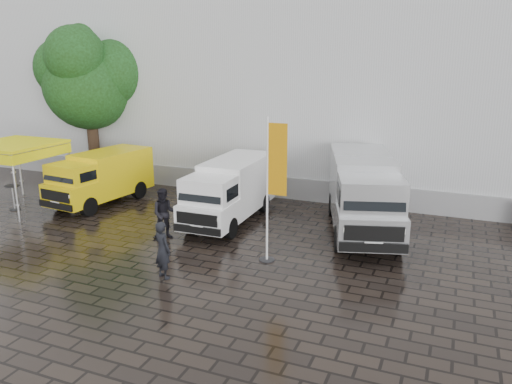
{
  "coord_description": "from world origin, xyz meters",
  "views": [
    {
      "loc": [
        6.22,
        -13.13,
        6.35
      ],
      "look_at": [
        -0.08,
        2.2,
        1.83
      ],
      "focal_mm": 35.0,
      "sensor_mm": 36.0,
      "label": 1
    }
  ],
  "objects_px": {
    "person_tent": "(165,214)",
    "cocktail_table": "(14,198)",
    "van_white": "(230,192)",
    "canopy_tent": "(13,147)",
    "van_yellow": "(101,179)",
    "van_silver": "(363,196)",
    "person_front": "(163,250)",
    "flagpole": "(273,184)"
  },
  "relations": [
    {
      "from": "van_yellow",
      "to": "canopy_tent",
      "type": "bearing_deg",
      "value": -142.74
    },
    {
      "from": "van_yellow",
      "to": "van_white",
      "type": "xyz_separation_m",
      "value": [
        6.32,
        -0.06,
        0.07
      ]
    },
    {
      "from": "canopy_tent",
      "to": "person_tent",
      "type": "height_order",
      "value": "canopy_tent"
    },
    {
      "from": "person_front",
      "to": "van_yellow",
      "type": "bearing_deg",
      "value": -16.06
    },
    {
      "from": "van_white",
      "to": "canopy_tent",
      "type": "bearing_deg",
      "value": -170.55
    },
    {
      "from": "van_yellow",
      "to": "canopy_tent",
      "type": "xyz_separation_m",
      "value": [
        -2.97,
        -1.78,
        1.52
      ]
    },
    {
      "from": "van_yellow",
      "to": "van_silver",
      "type": "xyz_separation_m",
      "value": [
        11.39,
        0.69,
        0.27
      ]
    },
    {
      "from": "van_silver",
      "to": "person_front",
      "type": "height_order",
      "value": "van_silver"
    },
    {
      "from": "flagpole",
      "to": "cocktail_table",
      "type": "relative_size",
      "value": 4.3
    },
    {
      "from": "van_white",
      "to": "person_front",
      "type": "height_order",
      "value": "van_white"
    },
    {
      "from": "van_white",
      "to": "person_front",
      "type": "distance_m",
      "value": 5.52
    },
    {
      "from": "person_front",
      "to": "flagpole",
      "type": "bearing_deg",
      "value": -113.81
    },
    {
      "from": "van_yellow",
      "to": "van_white",
      "type": "bearing_deg",
      "value": 5.74
    },
    {
      "from": "person_tent",
      "to": "van_white",
      "type": "bearing_deg",
      "value": 31.54
    },
    {
      "from": "van_white",
      "to": "person_tent",
      "type": "height_order",
      "value": "van_white"
    },
    {
      "from": "van_yellow",
      "to": "person_front",
      "type": "relative_size",
      "value": 2.81
    },
    {
      "from": "van_white",
      "to": "person_front",
      "type": "xyz_separation_m",
      "value": [
        0.41,
        -5.5,
        -0.33
      ]
    },
    {
      "from": "flagpole",
      "to": "person_tent",
      "type": "relative_size",
      "value": 2.49
    },
    {
      "from": "canopy_tent",
      "to": "person_tent",
      "type": "relative_size",
      "value": 1.74
    },
    {
      "from": "flagpole",
      "to": "person_tent",
      "type": "height_order",
      "value": "flagpole"
    },
    {
      "from": "van_yellow",
      "to": "cocktail_table",
      "type": "xyz_separation_m",
      "value": [
        -2.87,
        -2.18,
        -0.59
      ]
    },
    {
      "from": "cocktail_table",
      "to": "person_front",
      "type": "bearing_deg",
      "value": -19.39
    },
    {
      "from": "van_silver",
      "to": "person_front",
      "type": "distance_m",
      "value": 7.81
    },
    {
      "from": "van_white",
      "to": "van_silver",
      "type": "height_order",
      "value": "van_silver"
    },
    {
      "from": "van_white",
      "to": "flagpole",
      "type": "relative_size",
      "value": 1.2
    },
    {
      "from": "van_yellow",
      "to": "person_tent",
      "type": "xyz_separation_m",
      "value": [
        4.99,
        -2.7,
        -0.2
      ]
    },
    {
      "from": "canopy_tent",
      "to": "flagpole",
      "type": "distance_m",
      "value": 12.34
    },
    {
      "from": "cocktail_table",
      "to": "person_tent",
      "type": "distance_m",
      "value": 7.89
    },
    {
      "from": "canopy_tent",
      "to": "person_tent",
      "type": "distance_m",
      "value": 8.2
    },
    {
      "from": "person_front",
      "to": "person_tent",
      "type": "relative_size",
      "value": 0.94
    },
    {
      "from": "van_silver",
      "to": "person_front",
      "type": "bearing_deg",
      "value": -143.55
    },
    {
      "from": "cocktail_table",
      "to": "person_front",
      "type": "relative_size",
      "value": 0.62
    },
    {
      "from": "van_silver",
      "to": "van_white",
      "type": "bearing_deg",
      "value": 171.54
    },
    {
      "from": "person_tent",
      "to": "cocktail_table",
      "type": "bearing_deg",
      "value": 144.6
    },
    {
      "from": "van_yellow",
      "to": "van_silver",
      "type": "distance_m",
      "value": 11.41
    },
    {
      "from": "van_white",
      "to": "canopy_tent",
      "type": "distance_m",
      "value": 9.56
    },
    {
      "from": "van_silver",
      "to": "flagpole",
      "type": "xyz_separation_m",
      "value": [
        -2.1,
        -3.89,
        1.15
      ]
    },
    {
      "from": "van_silver",
      "to": "van_yellow",
      "type": "bearing_deg",
      "value": 166.61
    },
    {
      "from": "van_silver",
      "to": "flagpole",
      "type": "height_order",
      "value": "flagpole"
    },
    {
      "from": "flagpole",
      "to": "person_front",
      "type": "distance_m",
      "value": 3.86
    },
    {
      "from": "van_silver",
      "to": "person_tent",
      "type": "xyz_separation_m",
      "value": [
        -6.4,
        -3.39,
        -0.47
      ]
    },
    {
      "from": "van_white",
      "to": "cocktail_table",
      "type": "bearing_deg",
      "value": -168.09
    }
  ]
}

